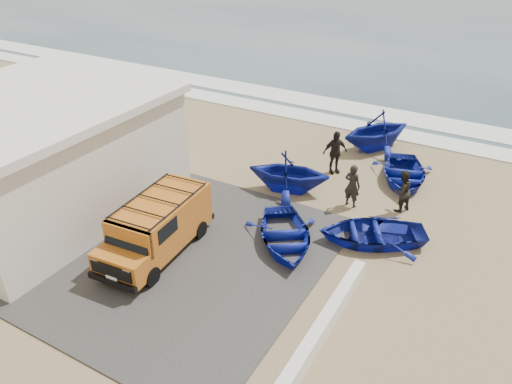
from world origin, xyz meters
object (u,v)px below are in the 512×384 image
at_px(parapet, 322,327).
at_px(fisherman_back, 335,152).
at_px(fisherman_middle, 402,191).
at_px(van, 157,225).
at_px(boat_far_left, 377,130).
at_px(boat_near_left, 285,236).
at_px(building, 31,154).
at_px(boat_near_right, 372,232).
at_px(boat_mid_left, 289,172).
at_px(boat_mid_right, 404,174).
at_px(fisherman_front, 352,186).

relative_size(parapet, fisherman_back, 3.07).
distance_m(fisherman_middle, fisherman_back, 3.86).
height_order(van, boat_far_left, boat_far_left).
xyz_separation_m(boat_near_left, fisherman_back, (-0.62, 6.03, 0.60)).
distance_m(building, fisherman_back, 12.35).
relative_size(van, fisherman_middle, 2.75).
xyz_separation_m(boat_near_right, boat_far_left, (-2.37, 7.67, 0.59)).
bearing_deg(boat_far_left, boat_mid_left, -73.77).
xyz_separation_m(building, boat_near_right, (12.23, 3.98, -1.78)).
distance_m(van, boat_near_left, 4.36).
bearing_deg(boat_near_left, boat_far_left, 53.83).
distance_m(building, boat_far_left, 15.31).
distance_m(parapet, boat_near_left, 4.33).
relative_size(parapet, boat_mid_right, 1.60).
height_order(building, fisherman_back, building).
height_order(boat_near_left, fisherman_middle, fisherman_middle).
distance_m(parapet, fisherman_front, 7.20).
bearing_deg(boat_near_right, building, -100.27).
relative_size(building, boat_near_left, 2.56).
bearing_deg(boat_far_left, fisherman_back, -70.20).
bearing_deg(boat_mid_left, fisherman_front, -101.02).
height_order(parapet, boat_mid_left, boat_mid_left).
height_order(boat_near_right, fisherman_middle, fisherman_middle).
xyz_separation_m(fisherman_front, fisherman_middle, (1.77, 0.63, -0.04)).
xyz_separation_m(parapet, boat_far_left, (-2.64, 12.65, 0.70)).
bearing_deg(boat_near_right, fisherman_front, -171.17).
bearing_deg(van, fisherman_front, 48.96).
distance_m(parapet, boat_mid_left, 8.15).
bearing_deg(parapet, fisherman_middle, 89.94).
xyz_separation_m(parapet, fisherman_back, (-3.44, 9.31, 0.70)).
bearing_deg(boat_far_left, van, -74.17).
distance_m(boat_near_right, boat_mid_right, 4.98).
height_order(boat_mid_left, fisherman_middle, boat_mid_left).
xyz_separation_m(boat_near_left, boat_mid_right, (2.32, 6.67, 0.01)).
bearing_deg(fisherman_back, fisherman_front, -102.00).
bearing_deg(fisherman_middle, boat_near_left, 0.56).
relative_size(fisherman_front, fisherman_back, 0.92).
xyz_separation_m(van, boat_mid_right, (5.87, 9.12, -0.66)).
bearing_deg(boat_mid_right, fisherman_middle, -95.56).
bearing_deg(parapet, boat_mid_right, 92.88).
distance_m(van, fisherman_back, 8.97).
bearing_deg(fisherman_front, boat_mid_left, 9.71).
xyz_separation_m(boat_near_left, boat_near_right, (2.55, 1.70, 0.00)).
height_order(parapet, fisherman_front, fisherman_front).
bearing_deg(fisherman_front, parapet, 110.83).
relative_size(parapet, fisherman_front, 3.36).
height_order(parapet, boat_near_right, boat_near_right).
relative_size(van, fisherman_back, 2.39).
distance_m(boat_near_left, fisherman_middle, 5.17).
relative_size(van, fisherman_front, 2.62).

